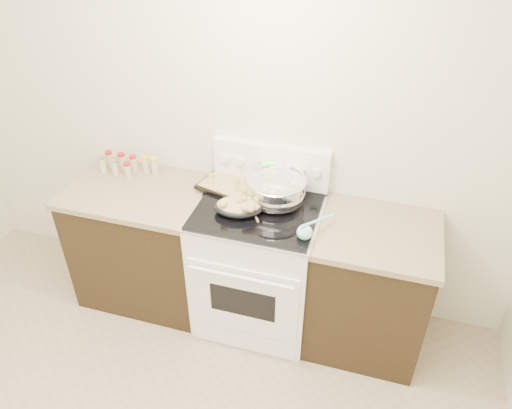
% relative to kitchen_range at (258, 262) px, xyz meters
% --- Properties ---
extents(room_shell, '(4.10, 3.60, 2.75)m').
position_rel_kitchen_range_xyz_m(room_shell, '(-0.35, -1.42, 1.21)').
color(room_shell, beige).
rests_on(room_shell, ground).
extents(counter_left, '(0.93, 0.67, 0.92)m').
position_rel_kitchen_range_xyz_m(counter_left, '(-0.83, 0.01, -0.03)').
color(counter_left, black).
rests_on(counter_left, ground).
extents(counter_right, '(0.73, 0.67, 0.92)m').
position_rel_kitchen_range_xyz_m(counter_right, '(0.73, 0.01, -0.03)').
color(counter_right, black).
rests_on(counter_right, ground).
extents(kitchen_range, '(0.78, 0.73, 1.22)m').
position_rel_kitchen_range_xyz_m(kitchen_range, '(0.00, 0.00, 0.00)').
color(kitchen_range, white).
rests_on(kitchen_range, ground).
extents(mixing_bowl, '(0.37, 0.37, 0.22)m').
position_rel_kitchen_range_xyz_m(mixing_bowl, '(0.09, 0.08, 0.54)').
color(mixing_bowl, silver).
rests_on(mixing_bowl, kitchen_range).
extents(roasting_pan, '(0.35, 0.28, 0.11)m').
position_rel_kitchen_range_xyz_m(roasting_pan, '(-0.09, -0.09, 0.50)').
color(roasting_pan, black).
rests_on(roasting_pan, kitchen_range).
extents(baking_sheet, '(0.42, 0.35, 0.06)m').
position_rel_kitchen_range_xyz_m(baking_sheet, '(-0.25, 0.15, 0.47)').
color(baking_sheet, black).
rests_on(baking_sheet, kitchen_range).
extents(wooden_spoon, '(0.16, 0.25, 0.04)m').
position_rel_kitchen_range_xyz_m(wooden_spoon, '(-0.07, -0.09, 0.46)').
color(wooden_spoon, '#A17549').
rests_on(wooden_spoon, kitchen_range).
extents(blue_ladle, '(0.18, 0.27, 0.11)m').
position_rel_kitchen_range_xyz_m(blue_ladle, '(0.34, -0.20, 0.49)').
color(blue_ladle, '#99D9E4').
rests_on(blue_ladle, kitchen_range).
extents(spice_jars, '(0.39, 0.15, 0.13)m').
position_rel_kitchen_range_xyz_m(spice_jars, '(-0.99, 0.17, 0.49)').
color(spice_jars, '#BFB28C').
rests_on(spice_jars, counter_left).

